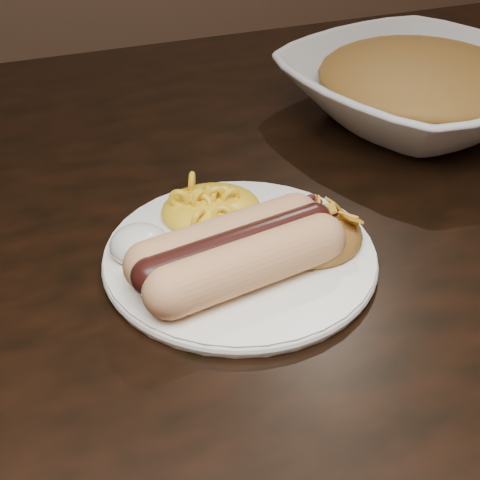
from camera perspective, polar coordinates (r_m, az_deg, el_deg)
name	(u,v)px	position (r m, az deg, el deg)	size (l,w,h in m)	color
table	(98,324)	(0.63, -12.05, -7.03)	(1.60, 0.90, 0.75)	black
plate	(240,256)	(0.53, 0.00, -1.36)	(0.22, 0.22, 0.01)	white
hotdog	(237,251)	(0.50, -0.24, -0.91)	(0.14, 0.09, 0.04)	tan
mac_and_cheese	(211,197)	(0.57, -2.51, 3.70)	(0.09, 0.08, 0.03)	yellow
sour_cream	(139,238)	(0.53, -8.63, 0.16)	(0.05, 0.05, 0.03)	white
taco_salad	(311,226)	(0.54, 6.08, 1.19)	(0.09, 0.08, 0.04)	#BB4926
serving_bowl	(418,91)	(0.77, 14.96, 12.18)	(0.28, 0.28, 0.07)	white
bowl_filling	(420,77)	(0.77, 15.15, 13.26)	(0.22, 0.22, 0.06)	#BB4926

